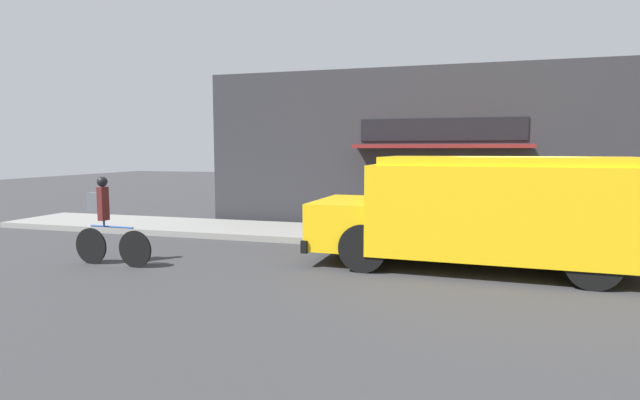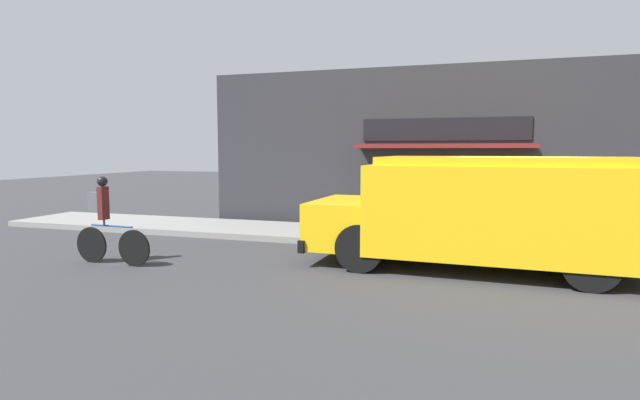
% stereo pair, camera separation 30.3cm
% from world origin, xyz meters
% --- Properties ---
extents(ground_plane, '(70.00, 70.00, 0.00)m').
position_xyz_m(ground_plane, '(0.00, 0.00, 0.00)').
color(ground_plane, '#38383A').
extents(sidewalk, '(28.00, 2.41, 0.15)m').
position_xyz_m(sidewalk, '(0.00, 1.20, 0.08)').
color(sidewalk, gray).
rests_on(sidewalk, ground_plane).
extents(storefront, '(16.99, 0.96, 4.52)m').
position_xyz_m(storefront, '(-0.06, 2.80, 2.27)').
color(storefront, '#2D2D33').
rests_on(storefront, ground_plane).
extents(school_bus, '(6.23, 2.99, 2.12)m').
position_xyz_m(school_bus, '(-0.61, -1.29, 1.13)').
color(school_bus, yellow).
rests_on(school_bus, ground_plane).
extents(cyclist, '(1.75, 0.20, 1.74)m').
position_xyz_m(cyclist, '(-7.71, -3.13, 0.81)').
color(cyclist, black).
rests_on(cyclist, ground_plane).
extents(trash_bin, '(0.61, 0.61, 0.88)m').
position_xyz_m(trash_bin, '(-3.61, 1.46, 0.60)').
color(trash_bin, slate).
rests_on(trash_bin, sidewalk).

